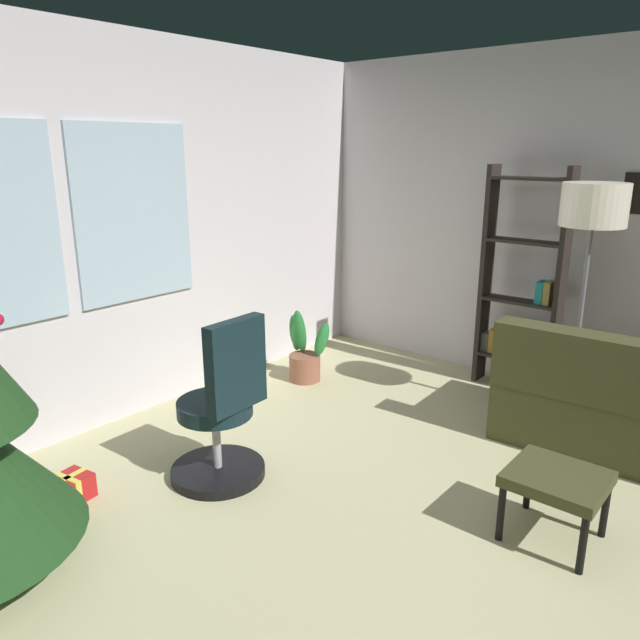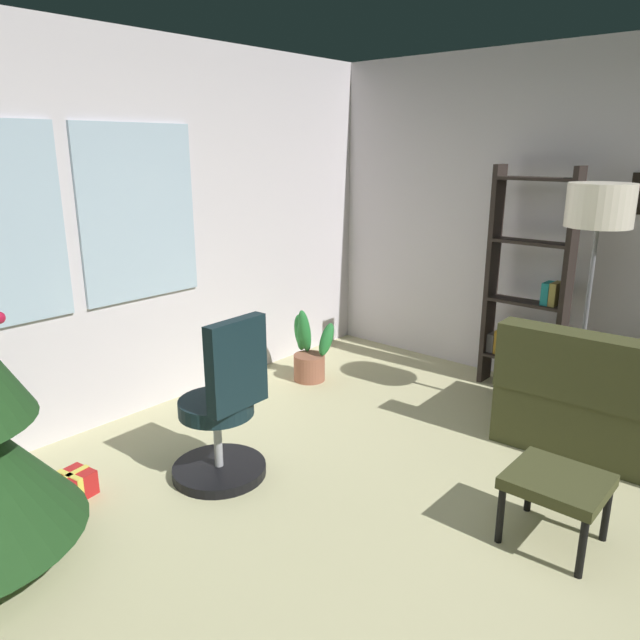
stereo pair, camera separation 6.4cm
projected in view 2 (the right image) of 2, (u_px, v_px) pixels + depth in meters
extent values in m
cube|color=beige|center=(478.00, 586.00, 2.77)|extent=(4.99, 5.50, 0.10)
cube|color=silver|center=(120.00, 233.00, 4.14)|extent=(4.99, 0.10, 2.65)
cube|color=silver|center=(139.00, 213.00, 4.16)|extent=(0.90, 0.03, 1.20)
cube|color=#404223|center=(529.00, 354.00, 4.19)|extent=(0.86, 0.18, 0.20)
cube|color=beige|center=(577.00, 366.00, 3.77)|extent=(0.22, 0.41, 0.42)
cube|color=#404223|center=(558.00, 482.00, 2.92)|extent=(0.42, 0.45, 0.06)
cylinder|color=black|center=(582.00, 548.00, 2.72)|extent=(0.04, 0.04, 0.30)
cylinder|color=black|center=(606.00, 513.00, 2.98)|extent=(0.04, 0.04, 0.30)
cylinder|color=black|center=(500.00, 515.00, 2.96)|extent=(0.04, 0.04, 0.30)
cylinder|color=black|center=(530.00, 485.00, 3.22)|extent=(0.04, 0.04, 0.30)
cube|color=red|center=(71.00, 486.00, 3.36)|extent=(0.26, 0.22, 0.14)
cube|color=#EAD84C|center=(71.00, 486.00, 3.36)|extent=(0.25, 0.07, 0.15)
cube|color=#EAD84C|center=(71.00, 486.00, 3.36)|extent=(0.07, 0.19, 0.15)
cylinder|color=black|center=(219.00, 470.00, 3.61)|extent=(0.56, 0.56, 0.06)
cylinder|color=#B2B2B7|center=(218.00, 436.00, 3.55)|extent=(0.05, 0.05, 0.38)
cylinder|color=black|center=(216.00, 407.00, 3.50)|extent=(0.44, 0.44, 0.09)
cube|color=black|center=(237.00, 365.00, 3.30)|extent=(0.40, 0.10, 0.51)
cube|color=black|center=(567.00, 288.00, 4.47)|extent=(0.18, 0.04, 1.77)
cube|color=black|center=(492.00, 277.00, 4.85)|extent=(0.18, 0.04, 1.77)
cube|color=black|center=(520.00, 359.00, 4.84)|extent=(0.18, 0.56, 0.02)
cube|color=black|center=(526.00, 303.00, 4.71)|extent=(0.18, 0.56, 0.02)
cube|color=black|center=(532.00, 242.00, 4.57)|extent=(0.18, 0.56, 0.02)
cube|color=black|center=(538.00, 179.00, 4.44)|extent=(0.18, 0.56, 0.02)
cube|color=maroon|center=(547.00, 352.00, 4.69)|extent=(0.14, 0.07, 0.19)
cube|color=navy|center=(535.00, 350.00, 4.75)|extent=(0.16, 0.08, 0.18)
cube|color=beige|center=(527.00, 347.00, 4.78)|extent=(0.17, 0.05, 0.20)
cube|color=#287047|center=(518.00, 346.00, 4.84)|extent=(0.15, 0.07, 0.19)
cube|color=#833A79|center=(508.00, 344.00, 4.91)|extent=(0.13, 0.08, 0.17)
cube|color=#AB7822|center=(500.00, 341.00, 4.94)|extent=(0.14, 0.05, 0.20)
cube|color=#504D4E|center=(493.00, 342.00, 4.99)|extent=(0.13, 0.06, 0.15)
cube|color=olive|center=(555.00, 294.00, 4.55)|extent=(0.15, 0.05, 0.18)
cube|color=#1B7D7E|center=(548.00, 293.00, 4.59)|extent=(0.15, 0.06, 0.17)
cylinder|color=slate|center=(572.00, 422.00, 4.27)|extent=(0.28, 0.28, 0.03)
cylinder|color=slate|center=(584.00, 328.00, 4.08)|extent=(0.03, 0.03, 1.37)
cylinder|color=white|center=(600.00, 205.00, 3.85)|extent=(0.42, 0.42, 0.28)
cylinder|color=#975A43|center=(309.00, 367.00, 5.06)|extent=(0.26, 0.26, 0.22)
ellipsoid|color=#277A36|center=(305.00, 331.00, 5.02)|extent=(0.20, 0.13, 0.41)
ellipsoid|color=#277A36|center=(303.00, 332.00, 5.04)|extent=(0.16, 0.19, 0.38)
ellipsoid|color=#277A36|center=(300.00, 332.00, 5.11)|extent=(0.20, 0.15, 0.35)
ellipsoid|color=#277A36|center=(326.00, 339.00, 4.98)|extent=(0.23, 0.16, 0.31)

